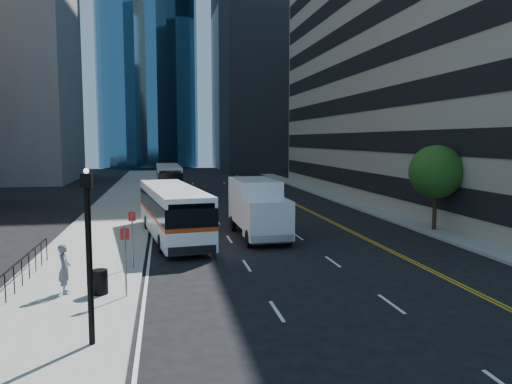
% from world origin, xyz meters
% --- Properties ---
extents(ground, '(160.00, 160.00, 0.00)m').
position_xyz_m(ground, '(0.00, 0.00, 0.00)').
color(ground, black).
rests_on(ground, ground).
extents(sidewalk_west, '(5.00, 90.00, 0.15)m').
position_xyz_m(sidewalk_west, '(-10.50, 25.00, 0.07)').
color(sidewalk_west, gray).
rests_on(sidewalk_west, ground).
extents(sidewalk_east, '(2.00, 90.00, 0.15)m').
position_xyz_m(sidewalk_east, '(9.00, 25.00, 0.07)').
color(sidewalk_east, gray).
rests_on(sidewalk_east, ground).
extents(parking_garage, '(30.00, 50.00, 25.00)m').
position_xyz_m(parking_garage, '(25.00, 23.00, 12.50)').
color(parking_garage, '#9E9384').
rests_on(parking_garage, ground).
extents(office_tower_north, '(30.00, 28.00, 60.00)m').
position_xyz_m(office_tower_north, '(18.00, 72.00, 30.00)').
color(office_tower_north, gray).
rests_on(office_tower_north, ground).
extents(street_tree, '(3.20, 3.20, 5.10)m').
position_xyz_m(street_tree, '(9.00, 8.00, 3.64)').
color(street_tree, '#332114').
rests_on(street_tree, sidewalk_east).
extents(lamp_post, '(0.28, 0.28, 4.56)m').
position_xyz_m(lamp_post, '(-9.00, -6.00, 2.72)').
color(lamp_post, black).
rests_on(lamp_post, sidewalk_west).
extents(bus_front, '(4.00, 11.54, 2.92)m').
position_xyz_m(bus_front, '(-6.60, 8.74, 1.59)').
color(bus_front, white).
rests_on(bus_front, ground).
extents(bus_rear, '(2.70, 11.05, 2.83)m').
position_xyz_m(bus_rear, '(-6.60, 34.55, 1.55)').
color(bus_rear, silver).
rests_on(bus_rear, ground).
extents(box_truck, '(2.55, 6.88, 3.26)m').
position_xyz_m(box_truck, '(-1.81, 8.37, 1.72)').
color(box_truck, white).
rests_on(box_truck, ground).
extents(trash_can, '(0.72, 0.72, 0.86)m').
position_xyz_m(trash_can, '(-9.34, -1.53, 0.58)').
color(trash_can, black).
rests_on(trash_can, sidewalk_west).
extents(pedestrian, '(0.58, 0.73, 1.76)m').
position_xyz_m(pedestrian, '(-10.56, -1.23, 1.03)').
color(pedestrian, '#5C5C64').
rests_on(pedestrian, sidewalk_west).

